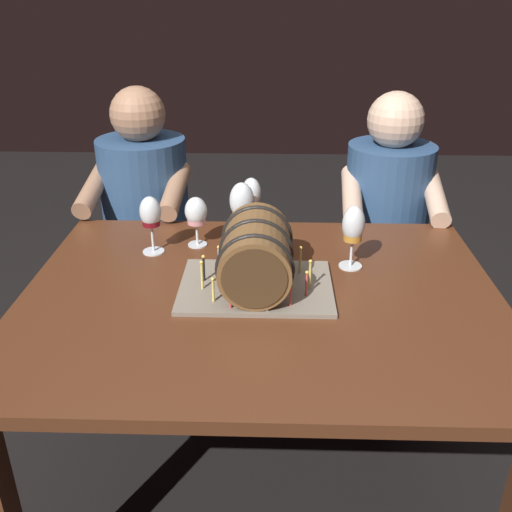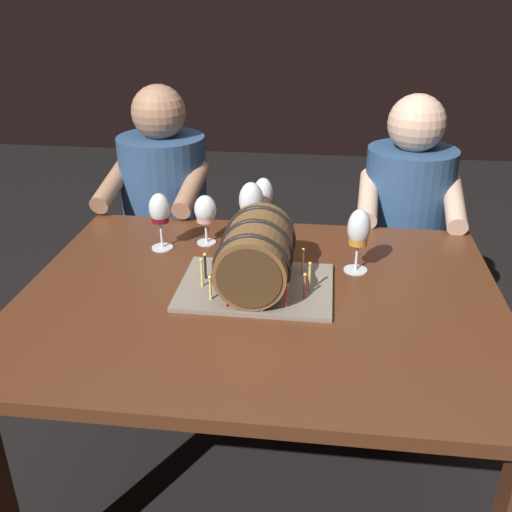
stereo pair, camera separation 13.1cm
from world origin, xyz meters
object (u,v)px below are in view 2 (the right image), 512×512
Objects in this scene: wine_glass_red at (160,211)px; wine_glass_rose at (205,212)px; wine_glass_white at (263,196)px; wine_glass_amber at (359,231)px; dining_table at (260,325)px; person_seated_left at (167,239)px; barrel_cake at (256,258)px; person_seated_right at (401,254)px; wine_glass_empty at (251,201)px.

wine_glass_red is 1.13× the size of wine_glass_rose.
wine_glass_red reaches higher than wine_glass_white.
wine_glass_amber is 1.18× the size of wine_glass_rose.
person_seated_left reaches higher than dining_table.
person_seated_right is (0.49, 0.73, -0.30)m from barrel_cake.
wine_glass_empty is 1.12× the size of wine_glass_white.
barrel_cake reaches higher than wine_glass_red.
person_seated_right is at bearing 57.87° from dining_table.
wine_glass_amber is at bearing -27.09° from wine_glass_empty.
wine_glass_red is (-0.33, 0.23, 0.03)m from barrel_cake.
wine_glass_white is at bearing 40.80° from wine_glass_rose.
wine_glass_rose is (-0.20, 0.28, 0.01)m from barrel_cake.
wine_glass_empty is 1.10× the size of wine_glass_red.
wine_glass_white is (0.30, 0.20, -0.01)m from wine_glass_red.
dining_table is 6.80× the size of wine_glass_amber.
wine_glass_amber is at bearing -38.40° from person_seated_left.
wine_glass_empty reaches higher than wine_glass_amber.
wine_glass_amber is 0.17× the size of person_seated_left.
dining_table is at bearing -122.13° from person_seated_right.
person_seated_left is (-0.41, 0.41, -0.34)m from wine_glass_empty.
person_seated_left is at bearing 122.15° from dining_table.
wine_glass_empty is 0.17× the size of person_seated_left.
wine_glass_white is (0.03, 0.11, -0.02)m from wine_glass_empty.
wine_glass_rose is 0.14× the size of person_seated_right.
wine_glass_red is at bearing 143.55° from dining_table.
person_seated_right reaches higher than barrel_cake.
person_seated_right is at bearing 31.54° from wine_glass_red.
wine_glass_rose is (0.13, 0.06, -0.02)m from wine_glass_red.
wine_glass_rose is 0.14× the size of person_seated_left.
wine_glass_empty is at bearing -142.65° from person_seated_right.
wine_glass_rose is at bearing -139.20° from wine_glass_white.
wine_glass_amber is at bearing 33.05° from dining_table.
wine_glass_empty is at bearing 17.61° from wine_glass_red.
person_seated_right is (0.54, 0.41, -0.35)m from wine_glass_empty.
person_seated_right is at bearing 56.16° from barrel_cake.
barrel_cake is 0.91m from person_seated_left.
wine_glass_red is (-0.34, 0.25, 0.23)m from dining_table.
wine_glass_white is 0.61m from person_seated_left.
person_seated_left is (-0.13, 0.50, -0.32)m from wine_glass_red.
person_seated_right is (0.69, 0.44, -0.32)m from wine_glass_rose.
barrel_cake is 0.43m from wine_glass_white.
wine_glass_amber reaches higher than wine_glass_red.
wine_glass_white is 0.16× the size of person_seated_right.
barrel_cake is at bearing -152.47° from wine_glass_amber.
dining_table is at bearing -78.53° from wine_glass_empty.
person_seated_right is at bearing 30.07° from wine_glass_white.
person_seated_right is at bearing 32.98° from wine_glass_rose.
person_seated_right is (0.52, 0.30, -0.33)m from wine_glass_white.
wine_glass_white reaches higher than wine_glass_rose.
wine_glass_white is (-0.04, 0.45, 0.22)m from dining_table.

